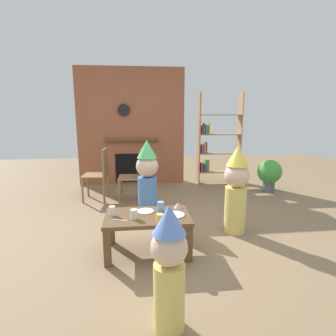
% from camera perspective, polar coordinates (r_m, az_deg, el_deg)
% --- Properties ---
extents(ground_plane, '(12.00, 12.00, 0.00)m').
position_cam_1_polar(ground_plane, '(3.61, -1.70, -13.30)').
color(ground_plane, '#846B4C').
extents(brick_fireplace_feature, '(2.20, 0.28, 2.40)m').
position_cam_1_polar(brick_fireplace_feature, '(5.87, -7.58, 8.32)').
color(brick_fireplace_feature, '#935138').
rests_on(brick_fireplace_feature, ground_plane).
extents(bookshelf, '(0.90, 0.28, 1.90)m').
position_cam_1_polar(bookshelf, '(5.93, 9.75, 5.08)').
color(bookshelf, '#9E7A51').
rests_on(bookshelf, ground_plane).
extents(coffee_table, '(0.91, 0.56, 0.43)m').
position_cam_1_polar(coffee_table, '(3.04, -4.25, -11.07)').
color(coffee_table, brown).
rests_on(coffee_table, ground_plane).
extents(paper_cup_near_left, '(0.08, 0.08, 0.10)m').
position_cam_1_polar(paper_cup_near_left, '(2.91, -7.03, -9.45)').
color(paper_cup_near_left, silver).
rests_on(paper_cup_near_left, coffee_table).
extents(paper_cup_near_right, '(0.08, 0.08, 0.11)m').
position_cam_1_polar(paper_cup_near_right, '(3.10, -1.52, -7.96)').
color(paper_cup_near_right, '#669EE0').
rests_on(paper_cup_near_right, coffee_table).
extents(paper_cup_center, '(0.07, 0.07, 0.09)m').
position_cam_1_polar(paper_cup_center, '(2.82, -1.66, -10.31)').
color(paper_cup_center, '#F2CC4C').
rests_on(paper_cup_center, coffee_table).
extents(paper_cup_far_left, '(0.07, 0.07, 0.10)m').
position_cam_1_polar(paper_cup_far_left, '(3.04, -11.50, -8.68)').
color(paper_cup_far_left, silver).
rests_on(paper_cup_far_left, coffee_table).
extents(paper_plate_front, '(0.21, 0.21, 0.01)m').
position_cam_1_polar(paper_plate_front, '(3.00, 1.39, -9.64)').
color(paper_plate_front, white).
rests_on(paper_plate_front, coffee_table).
extents(paper_plate_rear, '(0.19, 0.19, 0.01)m').
position_cam_1_polar(paper_plate_rear, '(3.11, -4.68, -8.89)').
color(paper_plate_rear, white).
rests_on(paper_plate_rear, coffee_table).
extents(birthday_cake_slice, '(0.10, 0.10, 0.06)m').
position_cam_1_polar(birthday_cake_slice, '(3.22, 2.11, -7.66)').
color(birthday_cake_slice, pink).
rests_on(birthday_cake_slice, coffee_table).
extents(table_fork, '(0.15, 0.06, 0.01)m').
position_cam_1_polar(table_fork, '(2.91, -9.76, -10.60)').
color(table_fork, silver).
rests_on(table_fork, coffee_table).
extents(child_with_cone_hat, '(0.26, 0.26, 0.93)m').
position_cam_1_polar(child_with_cone_hat, '(2.00, 0.24, -19.47)').
color(child_with_cone_hat, '#E0CC66').
rests_on(child_with_cone_hat, ground_plane).
extents(child_in_pink, '(0.31, 0.31, 1.11)m').
position_cam_1_polar(child_in_pink, '(3.55, 13.89, -3.95)').
color(child_in_pink, '#E0CC66').
rests_on(child_in_pink, ground_plane).
extents(child_by_the_chairs, '(0.31, 0.31, 1.13)m').
position_cam_1_polar(child_by_the_chairs, '(3.93, -4.31, -1.96)').
color(child_by_the_chairs, '#4C7FC6').
rests_on(child_by_the_chairs, ground_plane).
extents(dining_chair_left, '(0.43, 0.43, 0.90)m').
position_cam_1_polar(dining_chair_left, '(4.89, -13.84, -0.63)').
color(dining_chair_left, olive).
rests_on(dining_chair_left, ground_plane).
extents(dining_chair_middle, '(0.41, 0.41, 0.90)m').
position_cam_1_polar(dining_chair_middle, '(4.64, -6.62, -1.04)').
color(dining_chair_middle, olive).
rests_on(dining_chair_middle, ground_plane).
extents(potted_plant_tall, '(0.45, 0.45, 0.62)m').
position_cam_1_polar(potted_plant_tall, '(5.59, 20.23, -0.99)').
color(potted_plant_tall, '#4C5660').
rests_on(potted_plant_tall, ground_plane).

